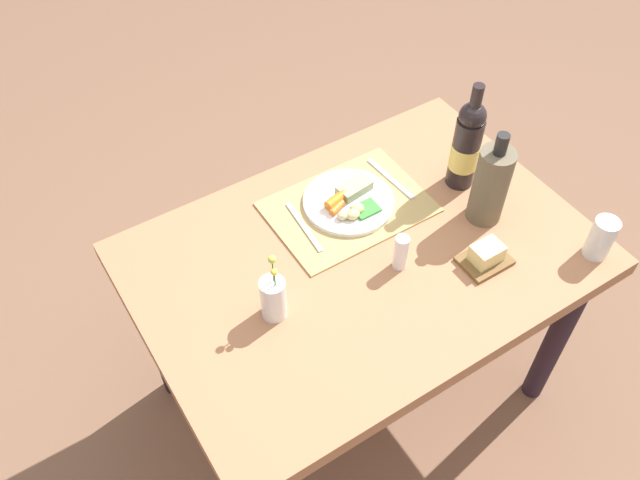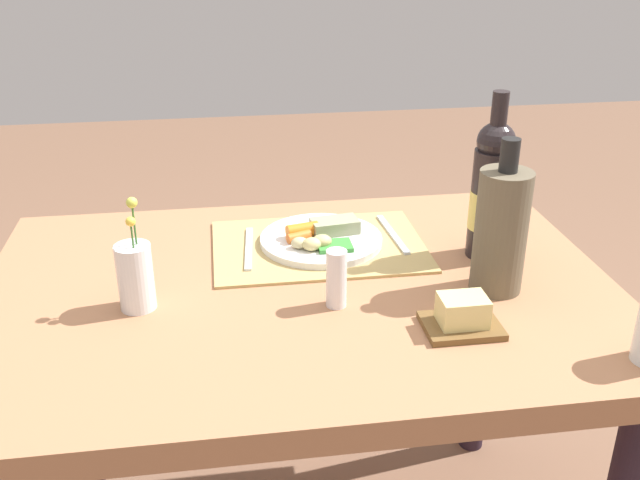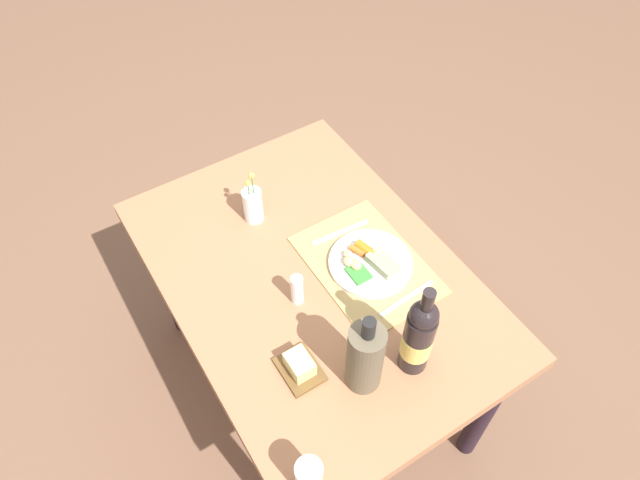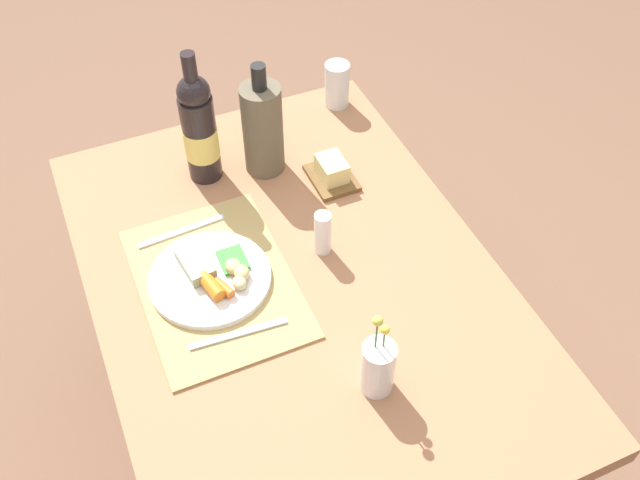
% 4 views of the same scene
% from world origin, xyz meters
% --- Properties ---
extents(ground_plane, '(8.00, 8.00, 0.00)m').
position_xyz_m(ground_plane, '(0.00, 0.00, 0.00)').
color(ground_plane, brown).
extents(dining_table, '(1.20, 0.84, 0.74)m').
position_xyz_m(dining_table, '(0.00, 0.00, 0.64)').
color(dining_table, '#A46E4B').
rests_on(dining_table, ground_plane).
extents(placemat, '(0.44, 0.31, 0.01)m').
position_xyz_m(placemat, '(-0.06, -0.16, 0.74)').
color(placemat, tan).
rests_on(placemat, dining_table).
extents(dinner_plate, '(0.26, 0.26, 0.04)m').
position_xyz_m(dinner_plate, '(-0.07, -0.16, 0.76)').
color(dinner_plate, white).
rests_on(dinner_plate, placemat).
extents(fork, '(0.03, 0.20, 0.00)m').
position_xyz_m(fork, '(-0.23, -0.18, 0.75)').
color(fork, silver).
rests_on(fork, placemat).
extents(knife, '(0.03, 0.20, 0.00)m').
position_xyz_m(knife, '(0.09, -0.16, 0.75)').
color(knife, silver).
rests_on(knife, placemat).
extents(salt_shaker, '(0.04, 0.04, 0.11)m').
position_xyz_m(salt_shaker, '(-0.06, 0.09, 0.79)').
color(salt_shaker, white).
rests_on(salt_shaker, dining_table).
extents(cooler_bottle, '(0.10, 0.10, 0.29)m').
position_xyz_m(cooler_bottle, '(-0.36, 0.07, 0.86)').
color(cooler_bottle, brown).
rests_on(cooler_bottle, dining_table).
extents(butter_dish, '(0.13, 0.10, 0.06)m').
position_xyz_m(butter_dish, '(-0.25, 0.20, 0.76)').
color(butter_dish, brown).
rests_on(butter_dish, dining_table).
extents(wine_bottle, '(0.08, 0.08, 0.34)m').
position_xyz_m(wine_bottle, '(-0.39, -0.07, 0.88)').
color(wine_bottle, black).
rests_on(wine_bottle, dining_table).
extents(flower_vase, '(0.06, 0.06, 0.21)m').
position_xyz_m(flower_vase, '(0.30, 0.04, 0.80)').
color(flower_vase, silver).
rests_on(flower_vase, dining_table).
extents(water_tumbler, '(0.07, 0.07, 0.12)m').
position_xyz_m(water_tumbler, '(-0.52, 0.33, 0.79)').
color(water_tumbler, silver).
rests_on(water_tumbler, dining_table).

